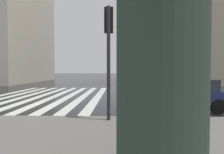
# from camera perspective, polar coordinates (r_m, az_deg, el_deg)

# --- Properties ---
(ground_plane) EXTENTS (220.00, 220.00, 0.00)m
(ground_plane) POSITION_cam_1_polar(r_m,az_deg,el_deg) (11.50, -21.46, -7.31)
(ground_plane) COLOR black
(zebra_crossing) EXTENTS (13.00, 7.50, 0.01)m
(zebra_crossing) POSITION_cam_1_polar(r_m,az_deg,el_deg) (15.34, -16.95, -4.95)
(zebra_crossing) COLOR silver
(zebra_crossing) RESTS_ON ground_plane
(billboard_column) EXTENTS (1.31, 1.31, 3.51)m
(billboard_column) POSITION_cam_1_polar(r_m,az_deg,el_deg) (2.97, 13.38, 4.42)
(billboard_column) COLOR #28382D
(billboard_column) RESTS_ON sidewalk_pavement
(traffic_signal_post) EXTENTS (0.44, 0.30, 3.77)m
(traffic_signal_post) POSITION_cam_1_polar(r_m,az_deg,el_deg) (7.08, -0.92, 10.43)
(traffic_signal_post) COLOR #232326
(traffic_signal_post) RESTS_ON sidewalk_pavement
(car_navy) EXTENTS (1.85, 4.10, 1.41)m
(car_navy) POSITION_cam_1_polar(r_m,az_deg,el_deg) (9.94, 18.78, -4.31)
(car_navy) COLOR navy
(car_navy) RESTS_ON ground_plane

